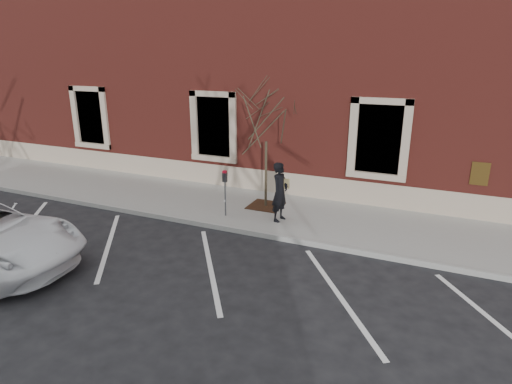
% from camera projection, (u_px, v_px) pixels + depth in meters
% --- Properties ---
extents(ground, '(120.00, 120.00, 0.00)m').
position_uv_depth(ground, '(248.00, 234.00, 12.45)').
color(ground, '#28282B').
rests_on(ground, ground).
extents(sidewalk_near, '(40.00, 3.50, 0.15)m').
position_uv_depth(sidewalk_near, '(270.00, 212.00, 13.95)').
color(sidewalk_near, gray).
rests_on(sidewalk_near, ground).
extents(curb_near, '(40.00, 0.12, 0.15)m').
position_uv_depth(curb_near, '(247.00, 232.00, 12.38)').
color(curb_near, '#9E9E99').
rests_on(curb_near, ground).
extents(parking_stripes, '(28.00, 4.40, 0.01)m').
position_uv_depth(parking_stripes, '(210.00, 266.00, 10.53)').
color(parking_stripes, silver).
rests_on(parking_stripes, ground).
extents(building_civic, '(40.00, 8.62, 8.00)m').
position_uv_depth(building_civic, '(325.00, 79.00, 17.95)').
color(building_civic, maroon).
rests_on(building_civic, ground).
extents(man, '(0.54, 0.72, 1.80)m').
position_uv_depth(man, '(280.00, 192.00, 12.78)').
color(man, black).
rests_on(man, sidewalk_near).
extents(parking_meter, '(0.13, 0.10, 1.46)m').
position_uv_depth(parking_meter, '(225.00, 185.00, 13.12)').
color(parking_meter, '#595B60').
rests_on(parking_meter, sidewalk_near).
extents(tree_grate, '(1.07, 1.07, 0.03)m').
position_uv_depth(tree_grate, '(266.00, 206.00, 14.26)').
color(tree_grate, '#3B2113').
rests_on(tree_grate, sidewalk_near).
extents(sapling, '(2.38, 2.38, 3.97)m').
position_uv_depth(sapling, '(266.00, 123.00, 13.40)').
color(sapling, '#3E3525').
rests_on(sapling, sidewalk_near).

